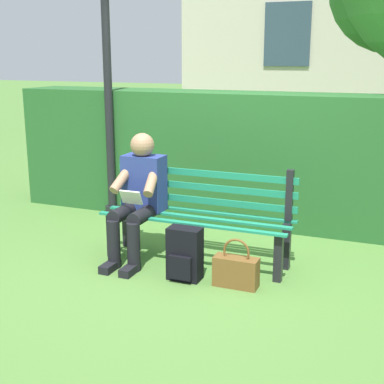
{
  "coord_description": "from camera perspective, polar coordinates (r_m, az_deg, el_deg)",
  "views": [
    {
      "loc": [
        -1.74,
        4.36,
        1.85
      ],
      "look_at": [
        0.0,
        0.1,
        0.69
      ],
      "focal_mm": 50.63,
      "sensor_mm": 36.0,
      "label": 1
    }
  ],
  "objects": [
    {
      "name": "handbag",
      "position": [
        4.51,
        4.65,
        -8.25
      ],
      "size": [
        0.37,
        0.15,
        0.41
      ],
      "color": "brown",
      "rests_on": "ground"
    },
    {
      "name": "backpack",
      "position": [
        4.6,
        -0.78,
        -6.59
      ],
      "size": [
        0.28,
        0.24,
        0.46
      ],
      "color": "black",
      "rests_on": "ground"
    },
    {
      "name": "lamp_post",
      "position": [
        6.35,
        -9.09,
        17.15
      ],
      "size": [
        0.26,
        0.26,
        3.57
      ],
      "color": "black",
      "rests_on": "ground"
    },
    {
      "name": "person_seated",
      "position": [
        4.99,
        -5.68,
        -0.24
      ],
      "size": [
        0.44,
        0.73,
        1.17
      ],
      "color": "navy",
      "rests_on": "ground"
    },
    {
      "name": "ground",
      "position": [
        5.05,
        0.43,
        -7.36
      ],
      "size": [
        60.0,
        60.0,
        0.0
      ],
      "primitive_type": "plane",
      "color": "#517F38"
    },
    {
      "name": "park_bench",
      "position": [
        4.97,
        0.77,
        -2.22
      ],
      "size": [
        1.76,
        0.46,
        0.9
      ],
      "color": "black",
      "rests_on": "ground"
    },
    {
      "name": "hedge_backdrop",
      "position": [
        6.1,
        7.86,
        3.71
      ],
      "size": [
        6.0,
        0.74,
        1.54
      ],
      "color": "#265B28",
      "rests_on": "ground"
    }
  ]
}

